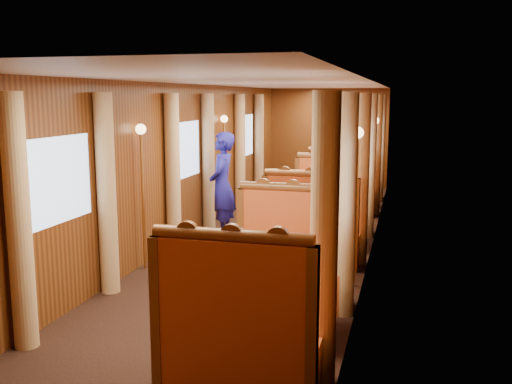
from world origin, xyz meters
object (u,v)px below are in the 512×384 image
(banquette_near_fwd, at_px, (238,338))
(tea_tray, at_px, (260,263))
(banquette_mid_aft, at_px, (331,207))
(passenger, at_px, (329,192))
(banquette_far_aft, at_px, (351,179))
(teapot_left, at_px, (248,257))
(table_mid, at_px, (322,223))
(fruit_plate, at_px, (299,266))
(rose_vase_far, at_px, (348,162))
(table_far, at_px, (346,188))
(banquette_far_fwd, at_px, (341,193))
(steward, at_px, (222,186))
(teapot_right, at_px, (261,259))
(banquette_mid_fwd, at_px, (311,235))
(teapot_back, at_px, (258,253))
(rose_vase_mid, at_px, (324,187))
(banquette_near_aft, at_px, (290,265))
(table_near, at_px, (269,300))

(banquette_near_fwd, relative_size, tea_tray, 3.94)
(banquette_mid_aft, xyz_separation_m, passenger, (-0.00, -0.27, 0.32))
(banquette_far_aft, height_order, passenger, banquette_far_aft)
(banquette_mid_aft, xyz_separation_m, teapot_left, (-0.18, -4.62, 0.39))
(table_mid, height_order, fruit_plate, fruit_plate)
(banquette_far_aft, bearing_deg, rose_vase_far, -88.64)
(banquette_mid_aft, distance_m, table_far, 2.49)
(banquette_far_fwd, distance_m, fruit_plate, 6.11)
(passenger, bearing_deg, banquette_near_fwd, -90.00)
(fruit_plate, bearing_deg, teapot_left, 179.38)
(table_far, xyz_separation_m, steward, (-1.66, -3.38, 0.49))
(tea_tray, bearing_deg, banquette_near_fwd, -86.02)
(banquette_far_fwd, relative_size, teapot_right, 8.43)
(banquette_mid_fwd, distance_m, teapot_back, 2.46)
(banquette_far_aft, xyz_separation_m, fruit_plate, (0.31, -8.12, 0.35))
(banquette_far_aft, bearing_deg, teapot_back, -90.85)
(teapot_back, relative_size, rose_vase_mid, 0.48)
(teapot_right, distance_m, fruit_plate, 0.36)
(fruit_plate, bearing_deg, teapot_back, 158.96)
(table_mid, xyz_separation_m, teapot_right, (-0.04, -3.63, 0.44))
(teapot_right, relative_size, rose_vase_mid, 0.44)
(banquette_mid_fwd, bearing_deg, steward, 145.65)
(banquette_near_fwd, xyz_separation_m, banquette_near_aft, (0.00, 2.03, 0.00))
(banquette_near_fwd, relative_size, table_far, 1.28)
(table_far, bearing_deg, steward, -116.15)
(banquette_near_fwd, relative_size, banquette_far_fwd, 1.00)
(teapot_right, height_order, teapot_back, teapot_back)
(rose_vase_mid, bearing_deg, teapot_back, -92.14)
(banquette_near_aft, height_order, table_mid, banquette_near_aft)
(table_near, distance_m, rose_vase_far, 7.02)
(teapot_right, bearing_deg, banquette_far_aft, 94.60)
(table_far, bearing_deg, passenger, -90.00)
(rose_vase_mid, xyz_separation_m, rose_vase_far, (0.01, 3.50, 0.00))
(banquette_far_fwd, height_order, steward, steward)
(table_near, xyz_separation_m, banquette_near_aft, (0.00, 1.01, 0.05))
(teapot_left, bearing_deg, banquette_near_fwd, -102.36)
(tea_tray, distance_m, passenger, 4.31)
(banquette_far_aft, height_order, teapot_left, banquette_far_aft)
(banquette_mid_aft, relative_size, tea_tray, 3.94)
(banquette_near_fwd, relative_size, banquette_mid_fwd, 1.00)
(banquette_far_aft, distance_m, fruit_plate, 8.13)
(rose_vase_far, height_order, passenger, passenger)
(banquette_near_fwd, distance_m, banquette_far_aft, 9.03)
(fruit_plate, distance_m, steward, 4.22)
(table_mid, relative_size, table_far, 1.00)
(banquette_mid_aft, height_order, table_far, banquette_mid_aft)
(table_near, relative_size, banquette_near_aft, 0.78)
(banquette_mid_aft, bearing_deg, banquette_far_fwd, 90.00)
(table_mid, bearing_deg, banquette_far_fwd, 90.00)
(table_near, bearing_deg, banquette_far_fwd, 90.00)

